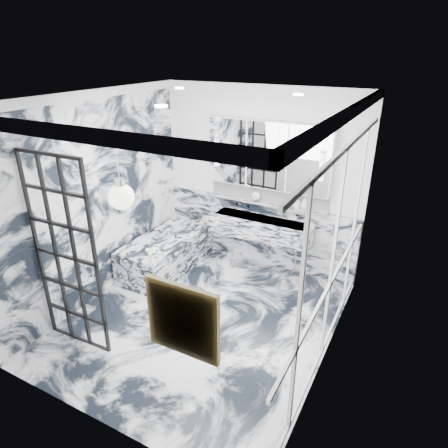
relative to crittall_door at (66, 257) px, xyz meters
The scene contains 25 objects.
floor 1.90m from the crittall_door, 43.31° to the left, with size 3.60×3.60×0.00m, color silver.
ceiling 2.24m from the crittall_door, 43.31° to the left, with size 3.60×3.60×0.00m, color white.
wall_back 3.05m from the crittall_door, 68.81° to the left, with size 3.60×3.60×0.00m, color white.
wall_front 1.36m from the crittall_door, 34.73° to the right, with size 3.60×3.60×0.00m, color white.
wall_left 1.18m from the crittall_door, 115.73° to the left, with size 3.60×3.60×0.00m, color white.
wall_right 2.90m from the crittall_door, 21.01° to the left, with size 3.60×3.60×0.00m, color white.
marble_clad_back 3.08m from the crittall_door, 68.63° to the left, with size 3.18×0.05×1.05m, color silver.
marble_clad_left 1.16m from the crittall_door, 115.05° to the left, with size 0.02×3.56×2.68m, color silver.
panel_molding 2.88m from the crittall_door, 21.16° to the left, with size 0.03×3.40×2.30m, color white.
soap_bottle_a 3.32m from the crittall_door, 55.85° to the left, with size 0.08×0.08×0.21m, color #8C5919.
soap_bottle_b 3.26m from the crittall_door, 57.39° to the left, with size 0.07×0.07×0.16m, color #4C4C51.
soap_bottle_c 3.32m from the crittall_door, 55.76° to the left, with size 0.13×0.13×0.17m, color silver.
face_pot 2.96m from the crittall_door, 68.38° to the left, with size 0.14×0.14×0.14m, color white.
amber_bottle 3.27m from the crittall_door, 57.15° to the left, with size 0.04×0.04×0.10m, color #8C5919.
flower_vase 1.29m from the crittall_door, 77.20° to the left, with size 0.08×0.08×0.12m, color silver.
crittall_door is the anchor object (origin of this frame).
artwork 2.19m from the crittall_door, 19.55° to the right, with size 0.48×0.05×0.48m, color #B46712.
pendant_light 1.31m from the crittall_door, ahead, with size 0.24×0.24×0.24m, color white.
trough_sink 2.91m from the crittall_door, 64.25° to the left, with size 1.60×0.45×0.30m, color silver.
ledge 3.03m from the crittall_door, 65.61° to the left, with size 1.90×0.14×0.04m, color silver.
subway_tile 3.08m from the crittall_door, 66.09° to the left, with size 1.90×0.03×0.23m, color white.
mirror_cabinet 3.10m from the crittall_door, 65.65° to the left, with size 1.90×0.16×1.00m, color white.
sconce_left 2.77m from the crittall_door, 80.84° to the left, with size 0.07×0.07×0.40m, color white.
sconce_right 3.43m from the crittall_door, 52.18° to the left, with size 0.07×0.07×0.40m, color white.
bathtub 2.12m from the crittall_door, 92.22° to the left, with size 0.75×1.65×0.55m, color silver.
Camera 1 is at (2.26, -3.64, 3.28)m, focal length 32.00 mm.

